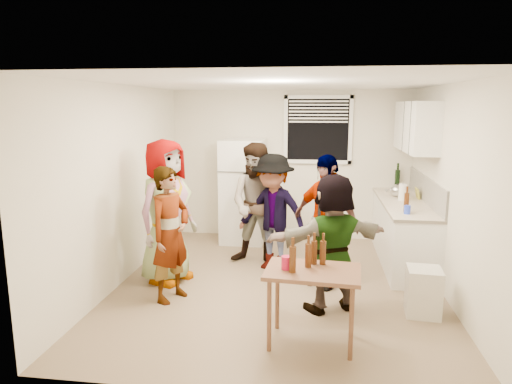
# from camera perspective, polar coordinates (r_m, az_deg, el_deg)

# --- Properties ---
(room) EXTENTS (4.00, 4.50, 2.50)m
(room) POSITION_cam_1_polar(r_m,az_deg,el_deg) (5.89, 2.74, -11.62)
(room) COLOR silver
(room) RESTS_ON ground
(window) EXTENTS (1.12, 0.10, 1.06)m
(window) POSITION_cam_1_polar(r_m,az_deg,el_deg) (7.65, 7.74, 7.72)
(window) COLOR white
(window) RESTS_ON room
(refrigerator) EXTENTS (0.70, 0.70, 1.70)m
(refrigerator) POSITION_cam_1_polar(r_m,az_deg,el_deg) (7.54, -1.61, 0.11)
(refrigerator) COLOR white
(refrigerator) RESTS_ON ground
(counter_lower) EXTENTS (0.60, 2.20, 0.86)m
(counter_lower) POSITION_cam_1_polar(r_m,az_deg,el_deg) (6.94, 17.83, -4.92)
(counter_lower) COLOR white
(counter_lower) RESTS_ON ground
(countertop) EXTENTS (0.64, 2.22, 0.04)m
(countertop) POSITION_cam_1_polar(r_m,az_deg,el_deg) (6.83, 18.05, -1.28)
(countertop) COLOR beige
(countertop) RESTS_ON counter_lower
(backsplash) EXTENTS (0.03, 2.20, 0.36)m
(backsplash) POSITION_cam_1_polar(r_m,az_deg,el_deg) (6.85, 20.49, 0.30)
(backsplash) COLOR beige
(backsplash) RESTS_ON countertop
(upper_cabinets) EXTENTS (0.34, 1.60, 0.70)m
(upper_cabinets) POSITION_cam_1_polar(r_m,az_deg,el_deg) (6.92, 19.35, 7.74)
(upper_cabinets) COLOR white
(upper_cabinets) RESTS_ON room
(kettle) EXTENTS (0.26, 0.22, 0.21)m
(kettle) POSITION_cam_1_polar(r_m,az_deg,el_deg) (7.15, 17.19, -0.55)
(kettle) COLOR silver
(kettle) RESTS_ON countertop
(paper_towel) EXTENTS (0.11, 0.11, 0.24)m
(paper_towel) POSITION_cam_1_polar(r_m,az_deg,el_deg) (6.90, 17.79, -0.99)
(paper_towel) COLOR white
(paper_towel) RESTS_ON countertop
(wine_bottle) EXTENTS (0.08, 0.08, 0.32)m
(wine_bottle) POSITION_cam_1_polar(r_m,az_deg,el_deg) (7.78, 17.18, 0.34)
(wine_bottle) COLOR black
(wine_bottle) RESTS_ON countertop
(beer_bottle_counter) EXTENTS (0.06, 0.06, 0.25)m
(beer_bottle_counter) POSITION_cam_1_polar(r_m,az_deg,el_deg) (6.17, 18.22, -2.37)
(beer_bottle_counter) COLOR #47230C
(beer_bottle_counter) RESTS_ON countertop
(blue_cup) EXTENTS (0.08, 0.08, 0.11)m
(blue_cup) POSITION_cam_1_polar(r_m,az_deg,el_deg) (6.06, 18.35, -2.61)
(blue_cup) COLOR blue
(blue_cup) RESTS_ON countertop
(picture_frame) EXTENTS (0.02, 0.19, 0.15)m
(picture_frame) POSITION_cam_1_polar(r_m,az_deg,el_deg) (7.08, 19.52, -0.16)
(picture_frame) COLOR gold
(picture_frame) RESTS_ON countertop
(trash_bin) EXTENTS (0.38, 0.38, 0.52)m
(trash_bin) POSITION_cam_1_polar(r_m,az_deg,el_deg) (5.37, 20.17, -11.73)
(trash_bin) COLOR beige
(trash_bin) RESTS_ON ground
(serving_table) EXTENTS (0.92, 0.65, 0.74)m
(serving_table) POSITION_cam_1_polar(r_m,az_deg,el_deg) (4.65, 6.89, -18.20)
(serving_table) COLOR brown
(serving_table) RESTS_ON ground
(beer_bottle_table) EXTENTS (0.06, 0.06, 0.25)m
(beer_bottle_table) POSITION_cam_1_polar(r_m,az_deg,el_deg) (4.26, 4.57, -9.95)
(beer_bottle_table) COLOR #47230C
(beer_bottle_table) RESTS_ON serving_table
(red_cup) EXTENTS (0.09, 0.09, 0.12)m
(red_cup) POSITION_cam_1_polar(r_m,az_deg,el_deg) (4.33, 3.79, -9.57)
(red_cup) COLOR #C1123A
(red_cup) RESTS_ON serving_table
(guest_grey) EXTENTS (2.05, 1.58, 0.58)m
(guest_grey) POSITION_cam_1_polar(r_m,az_deg,el_deg) (6.18, -10.84, -10.72)
(guest_grey) COLOR #9C9C9C
(guest_grey) RESTS_ON ground
(guest_stripe) EXTENTS (1.67, 1.17, 0.38)m
(guest_stripe) POSITION_cam_1_polar(r_m,az_deg,el_deg) (5.62, -10.38, -12.95)
(guest_stripe) COLOR #141933
(guest_stripe) RESTS_ON ground
(guest_back_left) EXTENTS (1.13, 1.86, 0.66)m
(guest_back_left) POSITION_cam_1_polar(r_m,az_deg,el_deg) (6.66, 0.32, -8.91)
(guest_back_left) COLOR brown
(guest_back_left) RESTS_ON ground
(guest_back_right) EXTENTS (1.60, 1.89, 0.60)m
(guest_back_right) POSITION_cam_1_polar(r_m,az_deg,el_deg) (6.48, 2.09, -9.51)
(guest_back_right) COLOR #434348
(guest_back_right) RESTS_ON ground
(guest_black) EXTENTS (1.81, 1.90, 0.41)m
(guest_black) POSITION_cam_1_polar(r_m,az_deg,el_deg) (6.00, 8.43, -11.31)
(guest_black) COLOR black
(guest_black) RESTS_ON ground
(guest_orange) EXTENTS (1.96, 2.01, 0.46)m
(guest_orange) POSITION_cam_1_polar(r_m,az_deg,el_deg) (5.34, 9.27, -14.21)
(guest_orange) COLOR #F5AF61
(guest_orange) RESTS_ON ground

